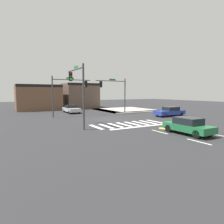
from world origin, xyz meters
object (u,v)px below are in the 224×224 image
traffic_signal_northeast (115,89)px  car_blue (170,111)px  traffic_signal_northwest (68,89)px  car_silver (71,109)px  traffic_signal_southwest (77,85)px  car_green (188,126)px

traffic_signal_northeast → car_blue: size_ratio=1.21×
traffic_signal_northwest → car_silver: size_ratio=1.22×
traffic_signal_southwest → car_green: size_ratio=1.46×
traffic_signal_northwest → car_green: bearing=-73.1°
traffic_signal_northwest → car_blue: size_ratio=1.21×
traffic_signal_northwest → traffic_signal_southwest: bearing=-100.8°
traffic_signal_southwest → car_green: traffic_signal_southwest is taller
car_blue → car_green: car_green is taller
traffic_signal_southwest → car_green: (6.93, -7.70, -3.54)m
traffic_signal_northeast → car_blue: (5.56, -6.74, -3.32)m
traffic_signal_southwest → car_silver: 14.79m
traffic_signal_southwest → car_blue: size_ratio=1.29×
traffic_signal_northeast → car_green: traffic_signal_northeast is taller
traffic_signal_northwest → car_green: size_ratio=1.38×
traffic_signal_northeast → car_green: size_ratio=1.37×
car_green → traffic_signal_northwest: bearing=16.9°
traffic_signal_northeast → car_green: (-2.48, -16.65, -3.29)m
car_silver → traffic_signal_northwest: bearing=-22.3°
car_blue → car_silver: bearing=-45.9°
traffic_signal_northwest → car_green: 18.06m
traffic_signal_southwest → traffic_signal_northwest: (1.78, 9.28, -0.23)m
traffic_signal_northeast → traffic_signal_southwest: bearing=43.5°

